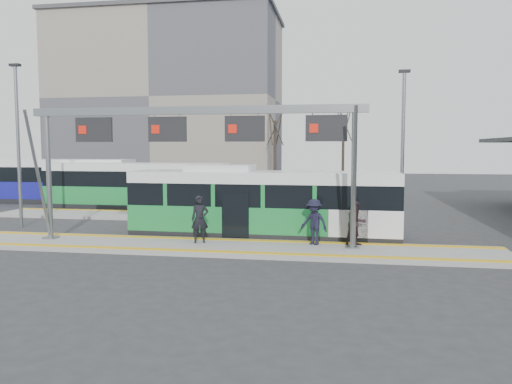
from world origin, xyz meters
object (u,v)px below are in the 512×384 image
at_px(gantry, 196,134).
at_px(hero_bus, 263,204).
at_px(passenger_a, 200,219).
at_px(passenger_c, 314,222).
at_px(passenger_b, 356,223).

xyz_separation_m(gantry, hero_bus, (2.14, 2.48, -2.89)).
distance_m(passenger_a, passenger_c, 4.37).
height_order(passenger_a, passenger_b, passenger_a).
distance_m(hero_bus, passenger_a, 3.15).
height_order(gantry, passenger_a, gantry).
bearing_deg(gantry, passenger_b, 5.32).
bearing_deg(passenger_c, passenger_a, -146.63).
distance_m(gantry, passenger_c, 5.53).
height_order(passenger_a, passenger_c, passenger_a).
xyz_separation_m(hero_bus, passenger_c, (2.28, -2.02, -0.40)).
height_order(hero_bus, passenger_b, hero_bus).
bearing_deg(gantry, passenger_a, 62.57).
distance_m(hero_bus, passenger_b, 4.31).
bearing_deg(passenger_a, passenger_c, -14.56).
distance_m(gantry, passenger_b, 6.85).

